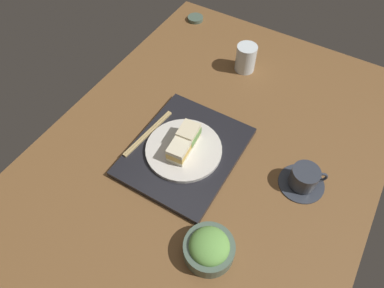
{
  "coord_description": "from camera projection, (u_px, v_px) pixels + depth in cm",
  "views": [
    {
      "loc": [
        56.3,
        28.15,
        90.08
      ],
      "look_at": [
        1.87,
        -4.23,
        5.0
      ],
      "focal_mm": 32.98,
      "sensor_mm": 36.0,
      "label": 1
    }
  ],
  "objects": [
    {
      "name": "ground_plane",
      "position": [
        207.0,
        158.0,
        1.11
      ],
      "size": [
        140.0,
        100.0,
        3.0
      ],
      "primitive_type": "cube",
      "color": "brown"
    },
    {
      "name": "serving_tray",
      "position": [
        185.0,
        151.0,
        1.09
      ],
      "size": [
        37.87,
        31.06,
        1.9
      ],
      "primitive_type": "cube",
      "color": "black",
      "rests_on": "ground_plane"
    },
    {
      "name": "sandwich_plate",
      "position": [
        184.0,
        149.0,
        1.08
      ],
      "size": [
        23.48,
        23.48,
        1.24
      ],
      "primitive_type": "cylinder",
      "color": "silver",
      "rests_on": "serving_tray"
    },
    {
      "name": "sandwich_near",
      "position": [
        188.0,
        135.0,
        1.07
      ],
      "size": [
        7.27,
        6.26,
        5.7
      ],
      "color": "beige",
      "rests_on": "sandwich_plate"
    },
    {
      "name": "sandwich_far",
      "position": [
        179.0,
        151.0,
        1.04
      ],
      "size": [
        7.22,
        5.9,
        5.05
      ],
      "color": "#EFE5C1",
      "rests_on": "sandwich_plate"
    },
    {
      "name": "salad_bowl",
      "position": [
        209.0,
        248.0,
        0.89
      ],
      "size": [
        13.2,
        13.2,
        7.65
      ],
      "color": "#4C6051",
      "rests_on": "ground_plane"
    },
    {
      "name": "chopsticks_pair",
      "position": [
        148.0,
        133.0,
        1.12
      ],
      "size": [
        22.1,
        3.68,
        0.7
      ],
      "color": "tan",
      "rests_on": "serving_tray"
    },
    {
      "name": "coffee_cup",
      "position": [
        304.0,
        178.0,
        1.01
      ],
      "size": [
        13.45,
        13.45,
        6.81
      ],
      "color": "#333842",
      "rests_on": "ground_plane"
    },
    {
      "name": "drinking_glass",
      "position": [
        246.0,
        58.0,
        1.29
      ],
      "size": [
        7.47,
        7.47,
        10.22
      ],
      "primitive_type": "cylinder",
      "color": "silver",
      "rests_on": "ground_plane"
    },
    {
      "name": "small_sauce_dish",
      "position": [
        195.0,
        18.0,
        1.52
      ],
      "size": [
        6.63,
        6.63,
        1.5
      ],
      "primitive_type": "cylinder",
      "color": "#4C6051",
      "rests_on": "ground_plane"
    }
  ]
}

